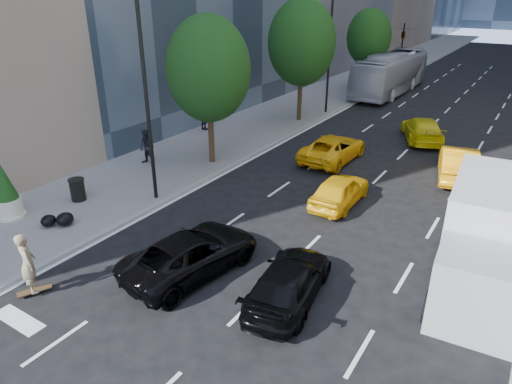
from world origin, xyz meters
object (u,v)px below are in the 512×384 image
Objects in this scene: black_sedan_lincoln at (192,253)px; trash_can at (78,190)px; city_bus at (391,73)px; box_truck at (486,237)px; black_sedan_mercedes at (289,281)px; planter_shrub at (5,191)px; skateboarder at (29,267)px.

trash_can is (-7.58, 1.41, -0.06)m from black_sedan_lincoln.
city_bus reaches higher than box_truck.
city_bus is (-6.63, 30.74, 1.10)m from black_sedan_mercedes.
trash_can is at bearing -14.52° from black_sedan_mercedes.
city_bus is (-3.21, 31.14, 1.05)m from black_sedan_lincoln.
black_sedan_lincoln is at bearing 7.35° from planter_shrub.
black_sedan_lincoln reaches higher than black_sedan_mercedes.
black_sedan_mercedes reaches higher than trash_can.
black_sedan_lincoln is at bearing -83.15° from city_bus.
planter_shrub reaches higher than black_sedan_mercedes.
black_sedan_lincoln is 31.33m from city_bus.
box_truck is at bearing -120.18° from skateboarder.
black_sedan_lincoln is 8.68m from planter_shrub.
black_sedan_mercedes is 6.31m from box_truck.
skateboarder is 14.03m from box_truck.
black_sedan_mercedes is 0.64× the size of box_truck.
city_bus is at bearing 80.53° from planter_shrub.
city_bus is at bearing -74.85° from black_sedan_lincoln.
trash_can is 2.79m from planter_shrub.
planter_shrub reaches higher than black_sedan_lincoln.
trash_can is (-15.68, -3.12, -0.99)m from box_truck.
city_bus is at bearing 108.72° from box_truck.
planter_shrub is at bearing -0.87° from skateboarder.
city_bus reaches higher than planter_shrub.
black_sedan_mercedes is 12.13m from planter_shrub.
skateboarder is 7.86m from black_sedan_mercedes.
box_truck is at bearing -66.01° from city_bus.
city_bus is at bearing 81.63° from trash_can.
box_truck reaches higher than planter_shrub.
black_sedan_mercedes is at bearing -142.90° from box_truck.
black_sedan_lincoln is 1.13× the size of black_sedan_mercedes.
skateboarder is at bearing -49.63° from trash_can.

